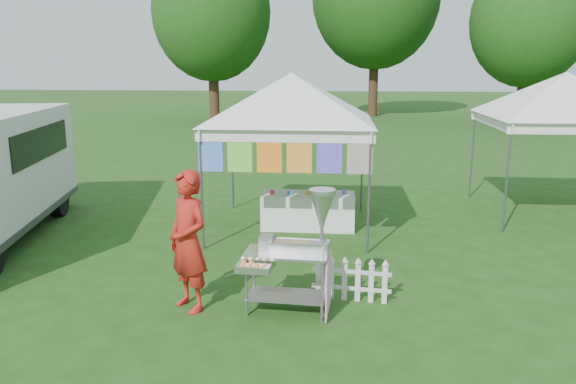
# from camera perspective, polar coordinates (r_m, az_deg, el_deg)

# --- Properties ---
(ground) EXTENTS (120.00, 120.00, 0.00)m
(ground) POSITION_cam_1_polar(r_m,az_deg,el_deg) (7.83, -1.83, -10.93)
(ground) COLOR #224012
(ground) RESTS_ON ground
(canopy_main) EXTENTS (4.24, 4.24, 3.45)m
(canopy_main) POSITION_cam_1_polar(r_m,az_deg,el_deg) (10.64, 0.34, 11.97)
(canopy_main) COLOR #59595E
(canopy_main) RESTS_ON ground
(canopy_right) EXTENTS (4.24, 4.24, 3.45)m
(canopy_right) POSITION_cam_1_polar(r_m,az_deg,el_deg) (12.96, 26.47, 10.84)
(canopy_right) COLOR #59595E
(canopy_right) RESTS_ON ground
(tree_left) EXTENTS (6.40, 6.40, 9.53)m
(tree_left) POSITION_cam_1_polar(r_m,az_deg,el_deg) (31.97, -7.76, 17.61)
(tree_left) COLOR #332112
(tree_left) RESTS_ON ground
(tree_right) EXTENTS (5.60, 5.60, 8.42)m
(tree_right) POSITION_cam_1_polar(r_m,az_deg,el_deg) (30.57, 23.32, 15.70)
(tree_right) COLOR #332112
(tree_right) RESTS_ON ground
(donut_cart) EXTENTS (1.23, 0.76, 1.64)m
(donut_cart) POSITION_cam_1_polar(r_m,az_deg,el_deg) (7.12, 1.22, -5.06)
(donut_cart) COLOR gray
(donut_cart) RESTS_ON ground
(vendor) EXTENTS (0.80, 0.78, 1.86)m
(vendor) POSITION_cam_1_polar(r_m,az_deg,el_deg) (7.37, -10.12, -4.95)
(vendor) COLOR #B01F15
(vendor) RESTS_ON ground
(picket_fence) EXTENTS (1.07, 0.16, 0.56)m
(picket_fence) POSITION_cam_1_polar(r_m,az_deg,el_deg) (7.74, 6.43, -8.97)
(picket_fence) COLOR silver
(picket_fence) RESTS_ON ground
(display_table) EXTENTS (1.80, 0.70, 0.69)m
(display_table) POSITION_cam_1_polar(r_m,az_deg,el_deg) (11.01, 2.06, -1.92)
(display_table) COLOR white
(display_table) RESTS_ON ground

